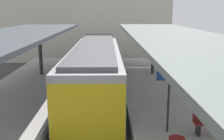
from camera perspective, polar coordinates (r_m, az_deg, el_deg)
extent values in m
cube|color=#ADA8A0|center=(11.17, 15.55, -12.60)|extent=(4.40, 28.00, 1.00)
cube|color=#4C4742|center=(10.93, -4.77, -15.05)|extent=(3.20, 28.00, 0.20)
cube|color=slate|center=(10.93, -8.68, -14.18)|extent=(0.08, 28.00, 0.14)
cube|color=slate|center=(10.83, -0.86, -14.27)|extent=(0.08, 28.00, 0.14)
cube|color=#ADADB2|center=(16.26, -3.47, 0.11)|extent=(2.70, 14.85, 2.90)
cube|color=yellow|center=(9.20, -5.44, -10.95)|extent=(2.65, 0.08, 2.60)
cube|color=black|center=(16.31, -8.30, 1.29)|extent=(0.04, 13.66, 0.76)
cube|color=black|center=(16.19, 1.37, 1.34)|extent=(0.04, 13.66, 0.76)
cube|color=#515156|center=(16.00, -3.54, 5.53)|extent=(2.16, 14.11, 0.20)
cylinder|color=#333335|center=(18.13, -15.41, 3.73)|extent=(0.24, 0.24, 3.01)
cube|color=#3D4247|center=(11.99, -23.23, 6.47)|extent=(4.18, 21.00, 0.16)
cylinder|color=#333335|center=(17.83, 9.02, 3.91)|extent=(0.24, 0.24, 3.03)
cube|color=slate|center=(11.53, 14.66, 6.92)|extent=(4.18, 21.00, 0.16)
cube|color=black|center=(9.70, 18.30, -12.23)|extent=(0.08, 0.32, 0.40)
cube|color=maroon|center=(9.80, 21.48, -10.75)|extent=(1.40, 0.40, 0.06)
cube|color=maroon|center=(9.87, 21.20, -9.12)|extent=(1.40, 0.06, 0.40)
cylinder|color=#262628|center=(9.31, 12.24, -6.93)|extent=(0.08, 0.08, 2.20)
cube|color=navy|center=(9.04, 12.52, -1.25)|extent=(0.90, 0.06, 0.32)
cube|color=beige|center=(29.76, -5.85, 13.21)|extent=(18.00, 6.00, 11.00)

